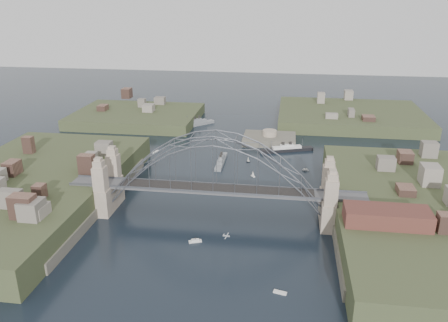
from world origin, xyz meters
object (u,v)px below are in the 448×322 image
Objects in this scene: wharf_shed at (387,217)px; ocean_liner at (287,149)px; bridge at (215,175)px; fort_island at (269,143)px; naval_cruiser_near at (221,161)px; naval_cruiser_far at (197,124)px.

wharf_shed reaches higher than ocean_liner.
ocean_liner is at bearing 108.43° from wharf_shed.
bridge is at bearing 162.35° from wharf_shed.
fort_island is at bearing 110.85° from wharf_shed.
naval_cruiser_near is (-48.64, 56.28, -9.16)m from wharf_shed.
ocean_liner is at bearing 71.83° from bridge.
wharf_shed is at bearing -69.15° from fort_island.
ocean_liner is at bearing -54.47° from fort_island.
wharf_shed reaches higher than naval_cruiser_far.
naval_cruiser_near is (-16.64, -27.72, 1.18)m from fort_island.
fort_island is 1.22× the size of naval_cruiser_near.
fort_island is 12.99m from ocean_liner.
naval_cruiser_far is (-35.85, 21.47, 1.31)m from fort_island.
ocean_liner is (24.16, 17.19, -0.01)m from naval_cruiser_near.
bridge is 46.23m from wharf_shed.
bridge is 4.20× the size of wharf_shed.
wharf_shed is 1.34× the size of naval_cruiser_far.
ocean_liner is (19.52, 59.47, -11.50)m from bridge.
naval_cruiser_far reaches higher than ocean_liner.
fort_island is 32.35m from naval_cruiser_near.
naval_cruiser_far is (-67.85, 105.47, -9.03)m from wharf_shed.
fort_island reaches higher than ocean_liner.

